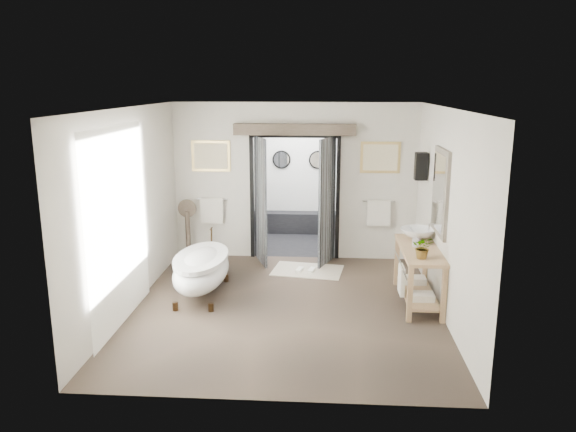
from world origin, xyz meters
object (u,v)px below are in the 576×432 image
(vanity, at_px, (417,270))
(basin, at_px, (418,234))
(clawfoot_tub, at_px, (202,269))
(rug, at_px, (308,270))

(vanity, distance_m, basin, 0.64)
(clawfoot_tub, distance_m, basin, 3.40)
(clawfoot_tub, height_order, rug, clawfoot_tub)
(clawfoot_tub, relative_size, vanity, 1.12)
(vanity, bearing_deg, basin, 83.15)
(clawfoot_tub, relative_size, basin, 3.34)
(clawfoot_tub, height_order, vanity, clawfoot_tub)
(clawfoot_tub, xyz_separation_m, vanity, (3.28, -0.08, 0.08))
(clawfoot_tub, distance_m, vanity, 3.28)
(vanity, bearing_deg, rug, 141.14)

